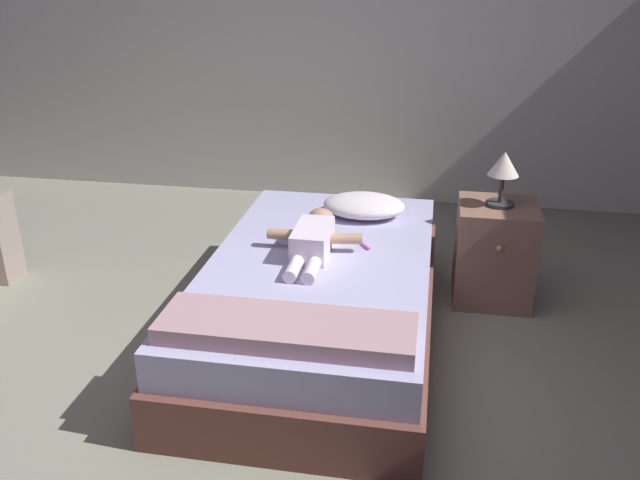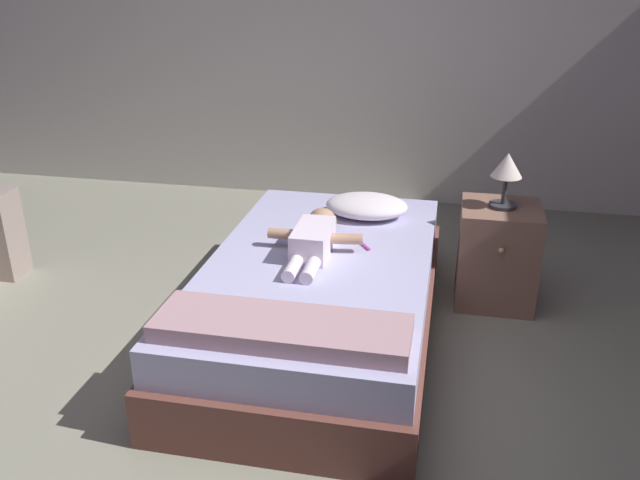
% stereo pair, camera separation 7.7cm
% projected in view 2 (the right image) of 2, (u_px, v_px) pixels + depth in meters
% --- Properties ---
extents(ground_plane, '(8.00, 8.00, 0.00)m').
position_uv_depth(ground_plane, '(249.00, 422.00, 2.80)').
color(ground_plane, gray).
extents(wall_behind_bed, '(8.00, 0.12, 2.59)m').
position_uv_depth(wall_behind_bed, '(359.00, 33.00, 5.00)').
color(wall_behind_bed, silver).
rests_on(wall_behind_bed, ground_plane).
extents(bed, '(1.13, 2.04, 0.44)m').
position_uv_depth(bed, '(320.00, 298.00, 3.38)').
color(bed, brown).
rests_on(bed, ground_plane).
extents(pillow, '(0.47, 0.35, 0.12)m').
position_uv_depth(pillow, '(367.00, 206.00, 3.81)').
color(pillow, white).
rests_on(pillow, bed).
extents(baby, '(0.49, 0.67, 0.16)m').
position_uv_depth(baby, '(314.00, 238.00, 3.35)').
color(baby, white).
rests_on(baby, bed).
extents(toothbrush, '(0.10, 0.14, 0.02)m').
position_uv_depth(toothbrush, '(362.00, 243.00, 3.44)').
color(toothbrush, '#B33FA6').
rests_on(toothbrush, bed).
extents(nightstand, '(0.43, 0.46, 0.57)m').
position_uv_depth(nightstand, '(497.00, 254.00, 3.70)').
color(nightstand, '#8A6451').
rests_on(nightstand, ground_plane).
extents(lamp, '(0.17, 0.17, 0.30)m').
position_uv_depth(lamp, '(507.00, 170.00, 3.51)').
color(lamp, '#333338').
rests_on(lamp, nightstand).
extents(blanket, '(1.02, 0.32, 0.07)m').
position_uv_depth(blanket, '(282.00, 328.00, 2.60)').
color(blanket, '#B0878F').
rests_on(blanket, bed).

